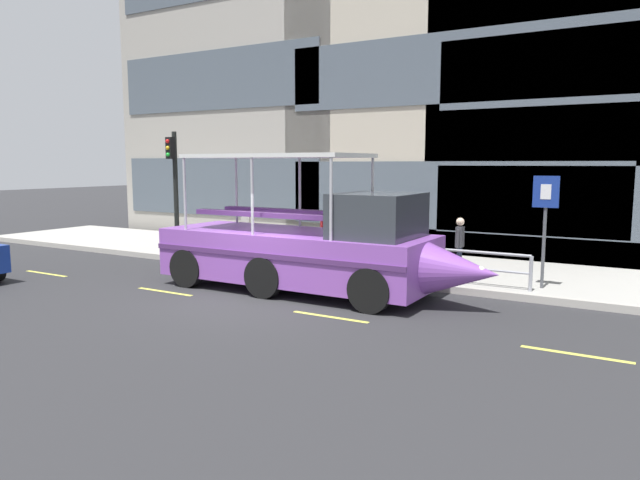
% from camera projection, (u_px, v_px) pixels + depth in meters
% --- Properties ---
extents(ground_plane, '(120.00, 120.00, 0.00)m').
position_uv_depth(ground_plane, '(252.00, 299.00, 13.93)').
color(ground_plane, '#2B2B2D').
extents(sidewalk, '(32.00, 4.80, 0.18)m').
position_uv_depth(sidewalk, '(358.00, 262.00, 18.70)').
color(sidewalk, '#A8A59E').
rests_on(sidewalk, ground_plane).
extents(curb_edge, '(32.00, 0.18, 0.18)m').
position_uv_depth(curb_edge, '(318.00, 274.00, 16.58)').
color(curb_edge, '#B2ADA3').
rests_on(curb_edge, ground_plane).
extents(lane_centreline, '(25.80, 0.12, 0.01)m').
position_uv_depth(lane_centreline, '(240.00, 303.00, 13.55)').
color(lane_centreline, '#DBD64C').
rests_on(lane_centreline, ground_plane).
extents(curb_guardrail, '(10.70, 0.09, 0.88)m').
position_uv_depth(curb_guardrail, '(336.00, 250.00, 16.58)').
color(curb_guardrail, '#9EA0A8').
rests_on(curb_guardrail, sidewalk).
extents(traffic_light_pole, '(0.24, 0.46, 4.09)m').
position_uv_depth(traffic_light_pole, '(174.00, 180.00, 19.76)').
color(traffic_light_pole, black).
rests_on(traffic_light_pole, sidewalk).
extents(parking_sign, '(0.60, 0.12, 2.74)m').
position_uv_depth(parking_sign, '(545.00, 213.00, 14.09)').
color(parking_sign, '#4C4F54').
rests_on(parking_sign, sidewalk).
extents(leaned_bicycle, '(1.74, 0.46, 0.96)m').
position_uv_depth(leaned_bicycle, '(213.00, 243.00, 19.61)').
color(leaned_bicycle, black).
rests_on(leaned_bicycle, sidewalk).
extents(duck_tour_boat, '(8.81, 2.50, 3.46)m').
position_uv_depth(duck_tour_boat, '(312.00, 249.00, 14.56)').
color(duck_tour_boat, purple).
rests_on(duck_tour_boat, ground_plane).
extents(pedestrian_near_bow, '(0.22, 0.46, 1.59)m').
position_uv_depth(pedestrian_near_bow, '(460.00, 241.00, 15.77)').
color(pedestrian_near_bow, '#1E2338').
rests_on(pedestrian_near_bow, sidewalk).
extents(pedestrian_mid_left, '(0.27, 0.47, 1.70)m').
position_uv_depth(pedestrian_mid_left, '(366.00, 233.00, 16.96)').
color(pedestrian_mid_left, black).
rests_on(pedestrian_mid_left, sidewalk).
extents(pedestrian_mid_right, '(0.35, 0.43, 1.77)m').
position_uv_depth(pedestrian_mid_right, '(328.00, 226.00, 18.44)').
color(pedestrian_mid_right, '#1E2338').
rests_on(pedestrian_mid_right, sidewalk).
extents(pedestrian_near_stern, '(0.44, 0.21, 1.53)m').
position_uv_depth(pedestrian_near_stern, '(247.00, 227.00, 19.67)').
color(pedestrian_near_stern, '#47423D').
rests_on(pedestrian_near_stern, sidewalk).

